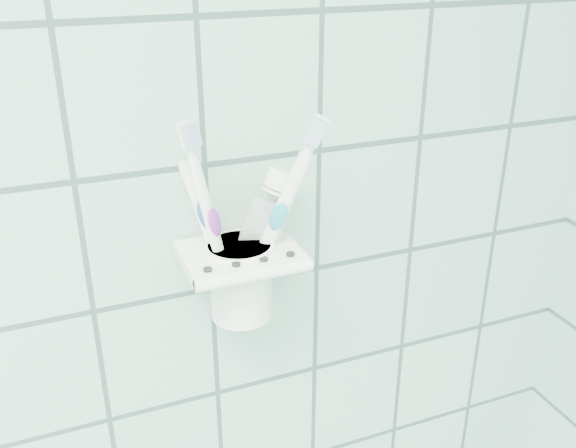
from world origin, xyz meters
The scene contains 6 objects.
holder_bracket centered at (0.63, 1.15, 1.31)m, with size 0.11×0.10×0.03m.
cup centered at (0.63, 1.16, 1.28)m, with size 0.07×0.07×0.08m.
toothbrush_pink centered at (0.62, 1.15, 1.35)m, with size 0.05×0.03×0.20m.
toothbrush_blue centered at (0.63, 1.14, 1.35)m, with size 0.05×0.08×0.20m.
toothbrush_orange centered at (0.64, 1.17, 1.36)m, with size 0.07×0.06×0.21m.
toothpaste_tube centered at (0.63, 1.16, 1.33)m, with size 0.08×0.04×0.16m.
Camera 1 is at (0.47, 0.62, 1.60)m, focal length 40.00 mm.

